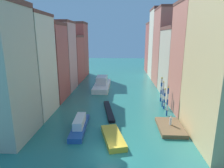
# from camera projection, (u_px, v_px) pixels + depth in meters

# --- Properties ---
(ground_plane) EXTENTS (154.00, 154.00, 0.00)m
(ground_plane) POSITION_uv_depth(u_px,v_px,m) (116.00, 93.00, 45.83)
(ground_plane) COLOR #28756B
(building_left_1) EXTENTS (7.31, 7.84, 16.91)m
(building_left_1) POSITION_uv_depth(u_px,v_px,m) (28.00, 66.00, 31.80)
(building_left_1) COLOR beige
(building_left_1) RESTS_ON ground
(building_left_2) EXTENTS (7.31, 7.72, 15.99)m
(building_left_2) POSITION_uv_depth(u_px,v_px,m) (47.00, 62.00, 39.85)
(building_left_2) COLOR #B25147
(building_left_2) RESTS_ON ground
(building_left_3) EXTENTS (7.31, 7.70, 16.86)m
(building_left_3) POSITION_uv_depth(u_px,v_px,m) (59.00, 56.00, 47.54)
(building_left_3) COLOR tan
(building_left_3) RESTS_ON ground
(building_left_4) EXTENTS (7.31, 9.83, 13.60)m
(building_left_4) POSITION_uv_depth(u_px,v_px,m) (69.00, 59.00, 56.80)
(building_left_4) COLOR #B25147
(building_left_4) RESTS_ON ground
(building_left_5) EXTENTS (7.31, 8.02, 17.78)m
(building_left_5) POSITION_uv_depth(u_px,v_px,m) (76.00, 50.00, 64.99)
(building_left_5) COLOR #B25147
(building_left_5) RESTS_ON ground
(building_right_1) EXTENTS (7.31, 8.53, 19.01)m
(building_right_1) POSITION_uv_depth(u_px,v_px,m) (197.00, 59.00, 32.95)
(building_right_1) COLOR #C6705B
(building_right_1) RESTS_ON ground
(building_right_2) EXTENTS (7.31, 11.02, 15.34)m
(building_right_2) POSITION_uv_depth(u_px,v_px,m) (179.00, 62.00, 42.81)
(building_right_2) COLOR #BCB299
(building_right_2) RESTS_ON ground
(building_right_3) EXTENTS (7.31, 10.34, 20.70)m
(building_right_3) POSITION_uv_depth(u_px,v_px,m) (169.00, 47.00, 52.79)
(building_right_3) COLOR #C6705B
(building_right_3) RESTS_ON ground
(building_right_4) EXTENTS (7.31, 9.51, 21.87)m
(building_right_4) POSITION_uv_depth(u_px,v_px,m) (162.00, 44.00, 62.36)
(building_right_4) COLOR beige
(building_right_4) RESTS_ON ground
(building_right_5) EXTENTS (7.31, 9.85, 18.19)m
(building_right_5) POSITION_uv_depth(u_px,v_px,m) (156.00, 48.00, 72.31)
(building_right_5) COLOR #B25147
(building_right_5) RESTS_ON ground
(waterfront_dock) EXTENTS (3.49, 5.91, 0.56)m
(waterfront_dock) POSITION_uv_depth(u_px,v_px,m) (170.00, 127.00, 28.17)
(waterfront_dock) COLOR brown
(waterfront_dock) RESTS_ON ground
(person_on_dock) EXTENTS (0.36, 0.36, 1.40)m
(person_on_dock) POSITION_uv_depth(u_px,v_px,m) (171.00, 121.00, 28.14)
(person_on_dock) COLOR white
(person_on_dock) RESTS_ON waterfront_dock
(mooring_pole_0) EXTENTS (0.27, 0.27, 5.12)m
(mooring_pole_0) POSITION_uv_depth(u_px,v_px,m) (167.00, 101.00, 32.38)
(mooring_pole_0) COLOR #1E479E
(mooring_pole_0) RESTS_ON ground
(mooring_pole_1) EXTENTS (0.36, 0.36, 4.02)m
(mooring_pole_1) POSITION_uv_depth(u_px,v_px,m) (164.00, 98.00, 35.59)
(mooring_pole_1) COLOR #1E479E
(mooring_pole_1) RESTS_ON ground
(mooring_pole_2) EXTENTS (0.28, 0.28, 5.06)m
(mooring_pole_2) POSITION_uv_depth(u_px,v_px,m) (163.00, 94.00, 36.65)
(mooring_pole_2) COLOR #1E479E
(mooring_pole_2) RESTS_ON ground
(mooring_pole_3) EXTENTS (0.38, 0.38, 5.18)m
(mooring_pole_3) POSITION_uv_depth(u_px,v_px,m) (161.00, 89.00, 39.60)
(mooring_pole_3) COLOR #1E479E
(mooring_pole_3) RESTS_ON ground
(vaporetto_white) EXTENTS (3.80, 11.79, 3.17)m
(vaporetto_white) POSITION_uv_depth(u_px,v_px,m) (102.00, 84.00, 50.11)
(vaporetto_white) COLOR white
(vaporetto_white) RESTS_ON ground
(gondola_black) EXTENTS (2.67, 9.50, 0.49)m
(gondola_black) POSITION_uv_depth(u_px,v_px,m) (109.00, 111.00, 34.47)
(gondola_black) COLOR black
(gondola_black) RESTS_ON ground
(motorboat_0) EXTENTS (2.19, 8.06, 1.87)m
(motorboat_0) POSITION_uv_depth(u_px,v_px,m) (80.00, 125.00, 27.93)
(motorboat_0) COLOR #234C93
(motorboat_0) RESTS_ON ground
(motorboat_1) EXTENTS (3.74, 6.50, 0.73)m
(motorboat_1) POSITION_uv_depth(u_px,v_px,m) (113.00, 137.00, 25.11)
(motorboat_1) COLOR gold
(motorboat_1) RESTS_ON ground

